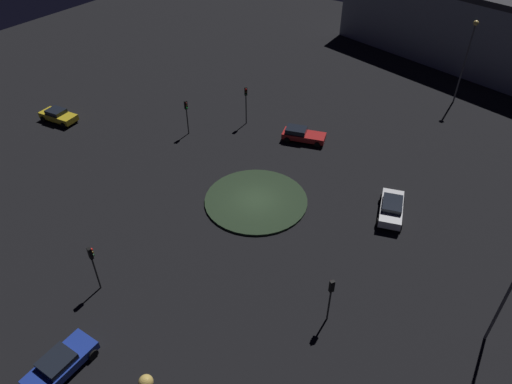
% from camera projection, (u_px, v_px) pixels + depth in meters
% --- Properties ---
extents(ground_plane, '(115.15, 115.15, 0.00)m').
position_uv_depth(ground_plane, '(256.00, 201.00, 40.27)').
color(ground_plane, black).
extents(roundabout_island, '(8.90, 8.90, 0.20)m').
position_uv_depth(roundabout_island, '(256.00, 200.00, 40.21)').
color(roundabout_island, '#263823').
rests_on(roundabout_island, ground_plane).
extents(car_blue, '(2.08, 4.27, 1.31)m').
position_uv_depth(car_blue, '(60.00, 363.00, 27.33)').
color(car_blue, '#1E38A5').
rests_on(car_blue, ground_plane).
extents(car_red, '(4.66, 2.90, 1.36)m').
position_uv_depth(car_red, '(302.00, 135.00, 47.63)').
color(car_red, red).
rests_on(car_red, ground_plane).
extents(car_yellow, '(4.36, 2.32, 1.37)m').
position_uv_depth(car_yellow, '(58.00, 115.00, 50.76)').
color(car_yellow, gold).
rests_on(car_yellow, ground_plane).
extents(car_white, '(3.03, 4.81, 1.45)m').
position_uv_depth(car_white, '(391.00, 208.00, 38.36)').
color(car_white, white).
rests_on(car_white, ground_plane).
extents(traffic_light_north, '(0.35, 0.39, 3.87)m').
position_uv_depth(traffic_light_north, '(93.00, 260.00, 31.03)').
color(traffic_light_north, '#2D2D2D').
rests_on(traffic_light_north, ground_plane).
extents(traffic_light_southeast, '(0.37, 0.39, 4.27)m').
position_uv_depth(traffic_light_southeast, '(246.00, 98.00, 48.95)').
color(traffic_light_southeast, '#2D2D2D').
rests_on(traffic_light_southeast, ground_plane).
extents(traffic_light_northwest, '(0.39, 0.37, 3.72)m').
position_uv_depth(traffic_light_northwest, '(331.00, 292.00, 29.02)').
color(traffic_light_northwest, '#2D2D2D').
rests_on(traffic_light_northwest, ground_plane).
extents(traffic_light_southeast_near, '(0.39, 0.36, 3.79)m').
position_uv_depth(traffic_light_southeast_near, '(187.00, 111.00, 47.48)').
color(traffic_light_southeast_near, '#2D2D2D').
rests_on(traffic_light_southeast_near, ground_plane).
extents(streetlamp_south, '(0.55, 0.55, 9.49)m').
position_uv_depth(streetlamp_south, '(468.00, 50.00, 50.96)').
color(streetlamp_south, '#4C4C51').
rests_on(streetlamp_south, ground_plane).
extents(store_building, '(38.16, 20.90, 9.69)m').
position_uv_depth(store_building, '(475.00, 26.00, 61.28)').
color(store_building, '#8C939E').
rests_on(store_building, ground_plane).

